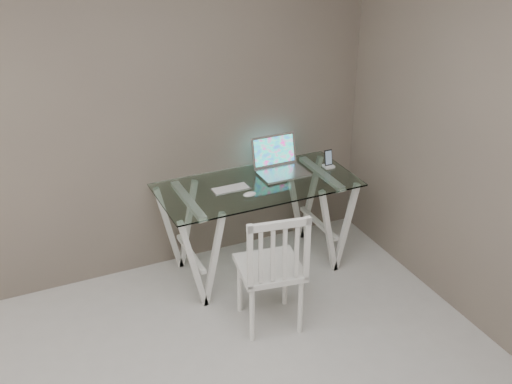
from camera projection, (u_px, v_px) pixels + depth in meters
The scene contains 7 objects.
room at pixel (226, 195), 2.52m from camera, with size 4.50×4.52×2.71m.
desk at pixel (257, 226), 4.97m from camera, with size 1.50×0.70×0.75m.
chair at pixel (273, 266), 4.24m from camera, with size 0.48×0.48×0.92m.
laptop at pixel (279, 163), 4.99m from camera, with size 0.37×0.32×0.26m.
keyboard at pixel (230, 189), 4.73m from camera, with size 0.28×0.12×0.01m, color silver.
mouse at pixel (250, 194), 4.62m from camera, with size 0.10×0.06×0.03m, color white.
phone_dock at pixel (328, 162), 5.06m from camera, with size 0.08×0.08×0.14m.
Camera 1 is at (-0.89, -2.06, 2.86)m, focal length 45.00 mm.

